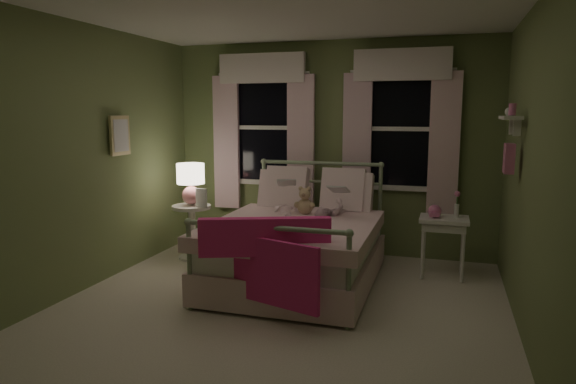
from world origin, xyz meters
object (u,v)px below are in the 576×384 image
(bed, at_px, (298,246))
(nightstand_left, at_px, (192,224))
(child_right, at_px, (334,190))
(teddy_bear, at_px, (305,203))
(table_lamp, at_px, (191,180))
(nightstand_right, at_px, (444,227))
(child_left, at_px, (284,187))

(bed, relative_size, nightstand_left, 3.13)
(child_right, bearing_deg, teddy_bear, 46.82)
(table_lamp, height_order, nightstand_right, table_lamp)
(teddy_bear, bearing_deg, child_left, 150.50)
(child_left, bearing_deg, nightstand_right, 165.65)
(child_right, height_order, nightstand_right, child_right)
(nightstand_right, bearing_deg, bed, -156.62)
(teddy_bear, relative_size, nightstand_left, 0.47)
(child_left, xyz_separation_m, table_lamp, (-1.17, 0.04, 0.03))
(table_lamp, xyz_separation_m, nightstand_right, (2.88, 0.16, -0.40))
(child_left, relative_size, table_lamp, 1.47)
(table_lamp, bearing_deg, nightstand_right, 3.09)
(child_right, bearing_deg, table_lamp, 16.04)
(child_right, height_order, nightstand_left, child_right)
(bed, bearing_deg, nightstand_right, 23.38)
(child_left, height_order, child_right, child_left)
(bed, xyz_separation_m, child_right, (0.28, 0.42, 0.53))
(table_lamp, relative_size, nightstand_right, 0.76)
(table_lamp, bearing_deg, child_right, -1.29)
(bed, relative_size, child_right, 2.92)
(bed, bearing_deg, table_lamp, 162.40)
(nightstand_right, bearing_deg, teddy_bear, -166.09)
(bed, height_order, teddy_bear, bed)
(teddy_bear, relative_size, nightstand_right, 0.48)
(child_left, distance_m, child_right, 0.56)
(teddy_bear, distance_m, nightstand_left, 1.51)
(bed, xyz_separation_m, teddy_bear, (-0.00, 0.26, 0.41))
(bed, distance_m, teddy_bear, 0.49)
(bed, height_order, child_left, child_left)
(teddy_bear, relative_size, table_lamp, 0.62)
(bed, xyz_separation_m, nightstand_right, (1.42, 0.62, 0.17))
(child_left, bearing_deg, nightstand_left, -22.76)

